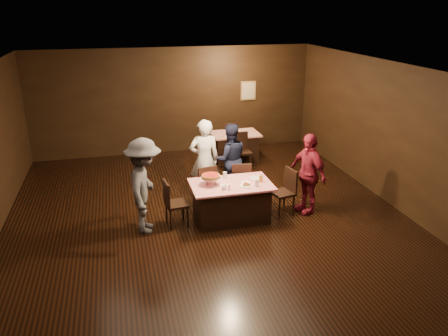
{
  "coord_description": "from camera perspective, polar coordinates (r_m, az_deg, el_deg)",
  "views": [
    {
      "loc": [
        -1.62,
        -7.31,
        4.12
      ],
      "look_at": [
        0.38,
        0.68,
        1.0
      ],
      "focal_mm": 35.0,
      "sensor_mm": 36.0,
      "label": 1
    }
  ],
  "objects": [
    {
      "name": "room",
      "position": [
        7.75,
        -1.52,
        5.93
      ],
      "size": [
        10.0,
        10.04,
        3.02
      ],
      "color": "black",
      "rests_on": "ground"
    },
    {
      "name": "main_table",
      "position": [
        8.8,
        0.92,
        -4.38
      ],
      "size": [
        1.6,
        1.0,
        0.77
      ],
      "primitive_type": "cube",
      "color": "red",
      "rests_on": "ground"
    },
    {
      "name": "back_table",
      "position": [
        12.15,
        1.47,
        2.82
      ],
      "size": [
        1.3,
        0.9,
        0.77
      ],
      "primitive_type": "cube",
      "color": "#A4190A",
      "rests_on": "ground"
    },
    {
      "name": "chair_far_left",
      "position": [
        9.34,
        -2.64,
        -2.24
      ],
      "size": [
        0.51,
        0.51,
        0.95
      ],
      "primitive_type": "cube",
      "rotation": [
        0.0,
        0.0,
        3.4
      ],
      "color": "black",
      "rests_on": "ground"
    },
    {
      "name": "chair_far_right",
      "position": [
        9.52,
        2.09,
        -1.78
      ],
      "size": [
        0.46,
        0.46,
        0.95
      ],
      "primitive_type": "cube",
      "rotation": [
        0.0,
        0.0,
        3.05
      ],
      "color": "black",
      "rests_on": "ground"
    },
    {
      "name": "chair_end_left",
      "position": [
        8.56,
        -6.23,
        -4.57
      ],
      "size": [
        0.46,
        0.46,
        0.95
      ],
      "primitive_type": "cube",
      "rotation": [
        0.0,
        0.0,
        1.68
      ],
      "color": "black",
      "rests_on": "ground"
    },
    {
      "name": "chair_end_right",
      "position": [
        9.08,
        7.65,
        -3.11
      ],
      "size": [
        0.5,
        0.5,
        0.95
      ],
      "primitive_type": "cube",
      "rotation": [
        0.0,
        0.0,
        -1.36
      ],
      "color": "black",
      "rests_on": "ground"
    },
    {
      "name": "chair_back_near",
      "position": [
        11.48,
        2.4,
        2.21
      ],
      "size": [
        0.44,
        0.44,
        0.95
      ],
      "primitive_type": "cube",
      "rotation": [
        0.0,
        0.0,
        0.04
      ],
      "color": "black",
      "rests_on": "ground"
    },
    {
      "name": "chair_back_far",
      "position": [
        12.67,
        0.74,
        4.02
      ],
      "size": [
        0.49,
        0.49,
        0.95
      ],
      "primitive_type": "cube",
      "rotation": [
        0.0,
        0.0,
        2.95
      ],
      "color": "black",
      "rests_on": "ground"
    },
    {
      "name": "diner_white_jacket",
      "position": [
        9.57,
        -2.58,
        1.1
      ],
      "size": [
        0.67,
        0.45,
        1.81
      ],
      "primitive_type": "imported",
      "rotation": [
        0.0,
        0.0,
        3.11
      ],
      "color": "silver",
      "rests_on": "ground"
    },
    {
      "name": "diner_navy_hoodie",
      "position": [
        9.86,
        0.77,
        1.19
      ],
      "size": [
        0.82,
        0.65,
        1.64
      ],
      "primitive_type": "imported",
      "rotation": [
        0.0,
        0.0,
        3.1
      ],
      "color": "#171B34",
      "rests_on": "ground"
    },
    {
      "name": "diner_grey_knit",
      "position": [
        8.27,
        -10.35,
        -2.36
      ],
      "size": [
        0.91,
        1.31,
        1.84
      ],
      "primitive_type": "imported",
      "rotation": [
        0.0,
        0.0,
        1.37
      ],
      "color": "#4B4B50",
      "rests_on": "ground"
    },
    {
      "name": "diner_red_shirt",
      "position": [
        9.1,
        10.9,
        -0.71
      ],
      "size": [
        0.68,
        1.07,
        1.7
      ],
      "primitive_type": "imported",
      "rotation": [
        0.0,
        0.0,
        -1.29
      ],
      "color": "maroon",
      "rests_on": "ground"
    },
    {
      "name": "pizza_stand",
      "position": [
        8.53,
        -1.74,
        -1.07
      ],
      "size": [
        0.38,
        0.38,
        0.22
      ],
      "color": "black",
      "rests_on": "main_table"
    },
    {
      "name": "plate_with_slice",
      "position": [
        8.54,
        2.87,
        -2.21
      ],
      "size": [
        0.25,
        0.25,
        0.06
      ],
      "color": "white",
      "rests_on": "main_table"
    },
    {
      "name": "plate_empty",
      "position": [
        8.92,
        4.1,
        -1.32
      ],
      "size": [
        0.25,
        0.25,
        0.01
      ],
      "primitive_type": "cylinder",
      "color": "white",
      "rests_on": "main_table"
    },
    {
      "name": "glass_front_right",
      "position": [
        8.51,
        4.3,
        -1.98
      ],
      "size": [
        0.08,
        0.08,
        0.14
      ],
      "primitive_type": "cylinder",
      "color": "silver",
      "rests_on": "main_table"
    },
    {
      "name": "glass_amber",
      "position": [
        8.73,
        4.83,
        -1.39
      ],
      "size": [
        0.08,
        0.08,
        0.14
      ],
      "primitive_type": "cylinder",
      "color": "#BF7F26",
      "rests_on": "main_table"
    },
    {
      "name": "glass_back",
      "position": [
        8.87,
        0.13,
        -0.96
      ],
      "size": [
        0.08,
        0.08,
        0.14
      ],
      "primitive_type": "cylinder",
      "color": "silver",
      "rests_on": "main_table"
    },
    {
      "name": "condiments",
      "position": [
        8.33,
        0.24,
        -2.61
      ],
      "size": [
        0.17,
        0.1,
        0.09
      ],
      "color": "silver",
      "rests_on": "main_table"
    },
    {
      "name": "napkin_center",
      "position": [
        8.72,
        2.84,
        -1.86
      ],
      "size": [
        0.19,
        0.19,
        0.01
      ],
      "primitive_type": "cube",
      "rotation": [
        0.0,
        0.0,
        0.21
      ],
      "color": "white",
      "rests_on": "main_table"
    },
    {
      "name": "napkin_left",
      "position": [
        8.56,
        0.05,
        -2.27
      ],
      "size": [
        0.21,
        0.21,
        0.01
      ],
      "primitive_type": "cube",
      "rotation": [
        0.0,
        0.0,
        -0.35
      ],
      "color": "white",
      "rests_on": "main_table"
    }
  ]
}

